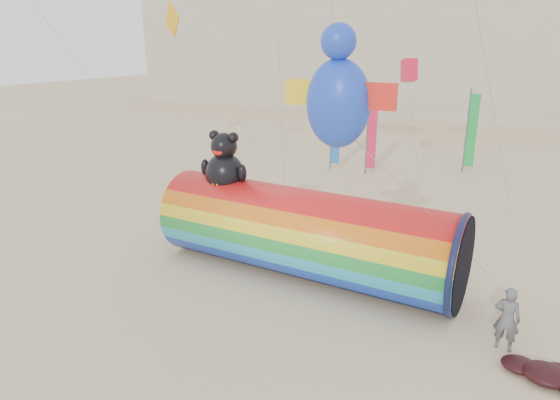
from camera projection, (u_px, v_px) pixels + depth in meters
The scene contains 6 objects.
ground at pixel (247, 272), 18.04m from camera, with size 160.00×160.00×0.00m, color #CCB58C.
hotel_building at pixel (377, 19), 58.44m from camera, with size 60.40×15.40×20.60m.
windsock_assembly at pixel (305, 231), 17.42m from camera, with size 10.70×3.26×4.93m.
kite_handler at pixel (507, 319), 13.29m from camera, with size 0.67×0.44×1.85m, color #54565B.
fabric_bundle at pixel (555, 377), 12.16m from camera, with size 2.62×1.35×0.41m.
festival_banners at pixel (392, 131), 30.85m from camera, with size 8.24×3.65×5.20m.
Camera 1 is at (9.20, -13.58, 8.03)m, focal length 32.00 mm.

